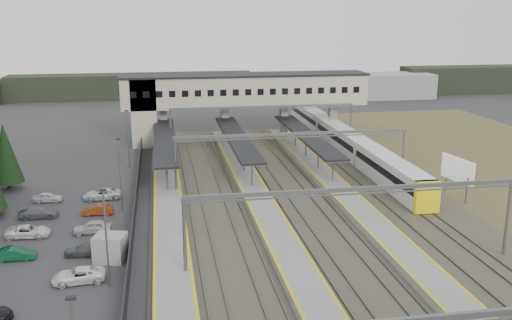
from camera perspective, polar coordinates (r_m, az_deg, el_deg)
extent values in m
plane|color=#2B2B2D|center=(54.74, -5.33, -8.06)|extent=(220.00, 220.00, 0.00)
cylinder|color=black|center=(75.62, -23.46, -2.31)|extent=(0.44, 0.44, 1.20)
cone|color=black|center=(74.64, -23.77, 0.63)|extent=(3.74, 3.74, 7.20)
imported|color=#0E4728|center=(54.60, -22.95, -8.62)|extent=(3.54, 1.28, 1.16)
imported|color=silver|center=(59.39, -21.83, -6.64)|extent=(4.22, 2.10, 1.15)
imported|color=#57595D|center=(64.26, -20.89, -4.94)|extent=(4.09, 1.71, 1.18)
imported|color=silver|center=(69.21, -20.08, -3.52)|extent=(3.36, 1.57, 1.11)
imported|color=white|center=(48.68, -17.34, -10.95)|extent=(4.38, 2.30, 1.17)
imported|color=#4A4D50|center=(53.49, -16.63, -8.55)|extent=(3.93, 1.86, 1.11)
imported|color=#B2B2B6|center=(58.35, -16.05, -6.45)|extent=(3.76, 1.53, 1.28)
imported|color=maroon|center=(63.33, -15.55, -4.82)|extent=(3.40, 1.32, 1.11)
imported|color=silver|center=(68.32, -15.13, -3.31)|extent=(4.44, 2.16, 1.22)
cube|color=black|center=(28.92, -18.03, -13.00)|extent=(0.50, 0.25, 0.15)
cylinder|color=slate|center=(45.93, -14.74, -7.68)|extent=(0.16, 0.16, 8.00)
cube|color=black|center=(44.60, -15.07, -2.91)|extent=(0.50, 0.25, 0.15)
cylinder|color=slate|center=(62.93, -13.42, -1.50)|extent=(0.16, 0.16, 8.00)
cube|color=black|center=(61.97, -13.64, 2.05)|extent=(0.50, 0.25, 0.15)
cylinder|color=slate|center=(80.37, -12.68, 2.02)|extent=(0.16, 0.16, 8.00)
cube|color=black|center=(79.61, -12.84, 4.83)|extent=(0.50, 0.25, 0.15)
cube|color=#26282B|center=(59.00, -12.07, -5.58)|extent=(0.08, 90.00, 2.00)
cube|color=gray|center=(51.63, -14.37, -8.50)|extent=(3.06, 2.76, 2.37)
cube|color=#363328|center=(61.23, 5.60, -5.46)|extent=(34.00, 90.00, 0.20)
cube|color=#59544C|center=(59.24, -6.42, -6.00)|extent=(0.08, 90.00, 0.14)
cube|color=#59544C|center=(59.32, -5.02, -5.93)|extent=(0.08, 90.00, 0.14)
cube|color=#59544C|center=(59.56, -2.56, -5.80)|extent=(0.08, 90.00, 0.14)
cube|color=#59544C|center=(59.74, -1.18, -5.72)|extent=(0.08, 90.00, 0.14)
cube|color=#59544C|center=(60.54, 3.11, -5.46)|extent=(0.08, 90.00, 0.14)
cube|color=#59544C|center=(60.85, 4.44, -5.38)|extent=(0.08, 90.00, 0.14)
cube|color=#59544C|center=(61.50, 6.76, -5.22)|extent=(0.08, 90.00, 0.14)
cube|color=#59544C|center=(61.91, 8.05, -5.13)|extent=(0.08, 90.00, 0.14)
cube|color=#59544C|center=(63.40, 11.99, -4.83)|extent=(0.08, 90.00, 0.14)
cube|color=#59544C|center=(63.93, 13.20, -4.73)|extent=(0.08, 90.00, 0.14)
cube|color=#59544C|center=(64.94, 15.29, -4.56)|extent=(0.08, 90.00, 0.14)
cube|color=#59544C|center=(65.55, 16.44, -4.47)|extent=(0.08, 90.00, 0.14)
cube|color=gray|center=(59.12, -8.64, -5.94)|extent=(3.20, 82.00, 0.90)
cube|color=gold|center=(58.96, -10.07, -5.58)|extent=(0.25, 82.00, 0.02)
cube|color=gold|center=(58.99, -7.24, -5.46)|extent=(0.25, 82.00, 0.02)
cube|color=gray|center=(60.04, 0.98, -5.44)|extent=(3.20, 82.00, 0.90)
cube|color=gold|center=(59.64, -0.39, -5.11)|extent=(0.25, 82.00, 0.02)
cube|color=gold|center=(60.15, 2.35, -4.95)|extent=(0.25, 82.00, 0.02)
cube|color=gray|center=(62.56, 10.05, -4.83)|extent=(3.20, 82.00, 0.90)
cube|color=gold|center=(61.95, 8.80, -4.52)|extent=(0.25, 82.00, 0.02)
cube|color=gold|center=(62.90, 11.32, -4.34)|extent=(0.25, 82.00, 0.02)
cube|color=black|center=(79.26, -9.10, 2.02)|extent=(3.00, 30.00, 0.25)
cube|color=slate|center=(79.30, -9.10, 1.92)|extent=(3.10, 30.00, 0.12)
cylinder|color=slate|center=(67.06, -8.88, -1.70)|extent=(0.20, 0.20, 3.10)
cylinder|color=slate|center=(73.32, -8.98, -0.29)|extent=(0.20, 0.20, 3.10)
cylinder|color=slate|center=(79.62, -9.06, 0.90)|extent=(0.20, 0.20, 3.10)
cylinder|color=slate|center=(85.96, -9.12, 1.91)|extent=(0.20, 0.20, 3.10)
cylinder|color=slate|center=(92.31, -9.18, 2.79)|extent=(0.20, 0.20, 3.10)
cube|color=black|center=(79.95, -1.92, 2.31)|extent=(3.00, 30.00, 0.25)
cube|color=slate|center=(79.98, -1.92, 2.21)|extent=(3.10, 30.00, 0.12)
cylinder|color=slate|center=(67.87, -0.41, -1.32)|extent=(0.20, 0.20, 3.10)
cylinder|color=slate|center=(74.06, -1.22, 0.04)|extent=(0.20, 0.20, 3.10)
cylinder|color=slate|center=(80.31, -1.91, 1.19)|extent=(0.20, 0.20, 3.10)
cylinder|color=slate|center=(86.59, -2.49, 2.18)|extent=(0.20, 0.20, 3.10)
cylinder|color=slate|center=(92.90, -3.00, 3.03)|extent=(0.20, 0.20, 3.10)
cube|color=black|center=(81.87, 5.04, 2.55)|extent=(3.00, 30.00, 0.25)
cube|color=slate|center=(81.90, 5.04, 2.45)|extent=(3.10, 30.00, 0.12)
cylinder|color=slate|center=(70.11, 7.68, -0.93)|extent=(0.20, 0.20, 3.10)
cylinder|color=slate|center=(76.13, 6.24, 0.36)|extent=(0.20, 0.20, 3.10)
cylinder|color=slate|center=(82.21, 5.02, 1.46)|extent=(0.20, 0.20, 3.10)
cylinder|color=slate|center=(88.36, 3.96, 2.41)|extent=(0.20, 0.20, 3.10)
cylinder|color=slate|center=(94.56, 3.04, 3.24)|extent=(0.20, 0.20, 3.10)
cube|color=tan|center=(94.30, -1.07, 6.98)|extent=(40.00, 6.00, 5.00)
cube|color=black|center=(93.99, -1.07, 8.52)|extent=(40.40, 6.40, 0.30)
cube|color=tan|center=(93.74, -11.12, 4.81)|extent=(4.00, 6.00, 11.00)
cube|color=black|center=(90.34, -12.20, 6.38)|extent=(1.00, 0.06, 1.00)
cube|color=black|center=(90.27, -10.93, 6.44)|extent=(1.00, 0.06, 1.00)
cube|color=black|center=(90.25, -9.65, 6.50)|extent=(1.00, 0.06, 1.00)
cube|color=black|center=(90.27, -8.38, 6.55)|extent=(1.00, 0.06, 1.00)
cube|color=black|center=(90.34, -7.10, 6.60)|extent=(1.00, 0.06, 1.00)
cube|color=black|center=(90.45, -5.83, 6.65)|extent=(1.00, 0.06, 1.00)
cube|color=black|center=(90.60, -4.56, 6.69)|extent=(1.00, 0.06, 1.00)
cube|color=black|center=(90.80, -3.29, 6.73)|extent=(1.00, 0.06, 1.00)
cube|color=black|center=(91.04, -2.03, 6.76)|extent=(1.00, 0.06, 1.00)
cube|color=black|center=(91.33, -0.78, 6.80)|extent=(1.00, 0.06, 1.00)
cube|color=black|center=(91.65, 0.46, 6.83)|extent=(1.00, 0.06, 1.00)
cube|color=black|center=(92.02, 1.70, 6.85)|extent=(1.00, 0.06, 1.00)
cube|color=black|center=(92.43, 2.92, 6.87)|extent=(1.00, 0.06, 1.00)
cube|color=black|center=(92.89, 4.14, 6.89)|extent=(1.00, 0.06, 1.00)
cube|color=black|center=(93.38, 5.34, 6.91)|extent=(1.00, 0.06, 1.00)
cube|color=black|center=(93.91, 6.52, 6.92)|extent=(1.00, 0.06, 1.00)
cube|color=black|center=(94.49, 7.70, 6.93)|extent=(1.00, 0.06, 1.00)
cube|color=black|center=(95.10, 8.86, 6.94)|extent=(1.00, 0.06, 1.00)
cube|color=black|center=(95.75, 10.00, 6.94)|extent=(1.00, 0.06, 1.00)
cube|color=gray|center=(94.16, -10.13, 3.35)|extent=(1.20, 1.60, 6.00)
cube|color=gray|center=(94.15, -9.21, 3.39)|extent=(1.20, 1.60, 6.00)
cube|color=gray|center=(94.73, -3.15, 3.63)|extent=(1.20, 1.60, 6.00)
cube|color=gray|center=(96.36, 2.78, 3.82)|extent=(1.20, 1.60, 6.00)
cube|color=gray|center=(98.51, 7.63, 3.95)|extent=(1.20, 1.60, 6.00)
cube|color=slate|center=(30.65, 22.73, -13.91)|extent=(28.40, 0.25, 0.35)
cube|color=slate|center=(30.84, 22.66, -14.57)|extent=(28.40, 0.12, 0.12)
cylinder|color=slate|center=(45.92, -7.15, -7.97)|extent=(0.28, 0.28, 7.00)
cylinder|color=slate|center=(54.55, 23.83, -5.45)|extent=(0.28, 0.28, 7.00)
cube|color=slate|center=(47.28, 9.92, -2.89)|extent=(28.40, 0.25, 0.35)
cube|color=slate|center=(47.40, 9.90, -3.35)|extent=(28.40, 0.12, 0.12)
cylinder|color=slate|center=(66.77, -8.06, -0.76)|extent=(0.28, 0.28, 7.00)
cylinder|color=slate|center=(72.98, 14.48, 0.24)|extent=(0.28, 0.28, 7.00)
cube|color=slate|center=(67.72, 3.76, 2.62)|extent=(28.40, 0.25, 0.35)
cube|color=slate|center=(67.80, 3.76, 2.29)|extent=(28.40, 0.12, 0.12)
cylinder|color=slate|center=(86.22, -8.49, 2.73)|extent=(0.28, 0.28, 7.00)
cylinder|color=slate|center=(91.11, 9.42, 3.33)|extent=(0.28, 0.28, 7.00)
cube|color=slate|center=(86.96, 0.71, 5.33)|extent=(28.40, 0.25, 0.35)
cube|color=slate|center=(87.02, 0.71, 5.07)|extent=(28.40, 0.12, 0.12)
cube|color=silver|center=(71.18, 13.43, -1.28)|extent=(2.71, 18.78, 3.49)
cube|color=black|center=(71.08, 13.45, -0.98)|extent=(2.77, 18.18, 0.87)
cube|color=slate|center=(71.60, 13.36, -2.43)|extent=(2.33, 17.38, 0.48)
cube|color=silver|center=(88.76, 8.61, 2.09)|extent=(2.71, 18.78, 3.49)
cube|color=black|center=(88.68, 8.62, 2.34)|extent=(2.77, 18.18, 0.87)
cube|color=slate|center=(89.09, 8.57, 1.15)|extent=(2.33, 17.38, 0.48)
cube|color=silver|center=(106.96, 5.39, 4.33)|extent=(2.71, 18.78, 3.49)
cube|color=black|center=(106.89, 5.40, 4.53)|extent=(2.77, 18.18, 0.87)
cube|color=slate|center=(107.24, 5.37, 3.54)|extent=(2.33, 17.38, 0.48)
cube|color=yellow|center=(63.13, 16.69, -3.54)|extent=(2.73, 0.90, 3.49)
cylinder|color=slate|center=(68.32, 20.32, -2.92)|extent=(0.20, 0.20, 3.04)
cylinder|color=slate|center=(72.23, 18.50, -1.84)|extent=(0.20, 0.20, 3.04)
cube|color=white|center=(69.78, 19.51, -0.92)|extent=(1.07, 5.64, 2.85)
cube|color=black|center=(146.67, -12.24, 7.24)|extent=(60.00, 8.00, 6.00)
cube|color=black|center=(152.90, 6.99, 7.56)|extent=(50.00, 8.00, 5.00)
cube|color=black|center=(164.29, 21.13, 7.53)|extent=(40.00, 8.00, 7.00)
cube|color=gray|center=(148.60, 13.70, 7.25)|extent=(18.00, 10.00, 6.00)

